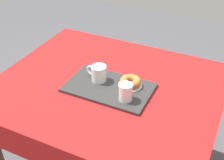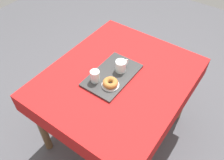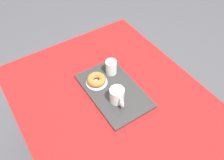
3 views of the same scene
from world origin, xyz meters
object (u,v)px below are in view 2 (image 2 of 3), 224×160
(tea_mug_left, at_px, (121,66))
(water_glass_near, at_px, (95,77))
(sugar_donut_left, at_px, (110,83))
(dining_table, at_px, (118,86))
(donut_plate_left, at_px, (110,85))
(serving_tray, at_px, (112,75))

(tea_mug_left, relative_size, water_glass_near, 1.36)
(sugar_donut_left, bearing_deg, dining_table, -171.36)
(water_glass_near, xyz_separation_m, donut_plate_left, (-0.02, 0.12, -0.04))
(serving_tray, relative_size, donut_plate_left, 3.54)
(tea_mug_left, bearing_deg, serving_tray, -19.84)
(serving_tray, xyz_separation_m, donut_plate_left, (0.10, 0.05, 0.01))
(dining_table, xyz_separation_m, tea_mug_left, (-0.05, -0.01, 0.17))
(serving_tray, height_order, tea_mug_left, tea_mug_left)
(serving_tray, relative_size, sugar_donut_left, 4.05)
(water_glass_near, bearing_deg, tea_mug_left, 155.27)
(serving_tray, bearing_deg, donut_plate_left, 28.38)
(water_glass_near, distance_m, sugar_donut_left, 0.12)
(tea_mug_left, xyz_separation_m, donut_plate_left, (0.18, 0.03, -0.04))
(donut_plate_left, bearing_deg, serving_tray, -151.62)
(dining_table, height_order, tea_mug_left, tea_mug_left)
(dining_table, distance_m, tea_mug_left, 0.18)
(serving_tray, distance_m, donut_plate_left, 0.12)
(dining_table, height_order, serving_tray, serving_tray)
(water_glass_near, relative_size, donut_plate_left, 0.71)
(water_glass_near, height_order, donut_plate_left, water_glass_near)
(dining_table, relative_size, donut_plate_left, 9.40)
(serving_tray, distance_m, sugar_donut_left, 0.12)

